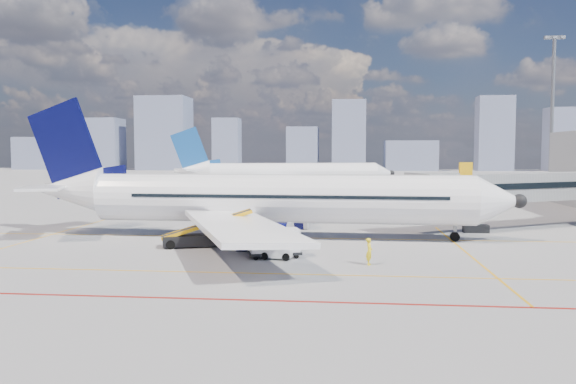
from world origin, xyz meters
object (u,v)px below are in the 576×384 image
object	(u,v)px
cargo_dolly	(274,242)
belt_loader	(197,237)
second_aircraft	(285,174)
baggage_tug	(276,249)
main_aircraft	(261,199)
ramp_worker	(369,252)

from	to	relation	value
cargo_dolly	belt_loader	distance (m)	7.37
second_aircraft	belt_loader	world-z (taller)	second_aircraft
baggage_tug	belt_loader	xyz separation A→B (m)	(-6.49, 4.28, 0.05)
cargo_dolly	second_aircraft	bearing A→B (deg)	78.20
belt_loader	cargo_dolly	bearing A→B (deg)	-47.10
second_aircraft	cargo_dolly	world-z (taller)	second_aircraft
second_aircraft	cargo_dolly	distance (m)	63.52
main_aircraft	baggage_tug	distance (m)	9.99
ramp_worker	baggage_tug	bearing A→B (deg)	86.34
main_aircraft	baggage_tug	world-z (taller)	main_aircraft
cargo_dolly	belt_loader	size ratio (longest dim) A/B	0.56
cargo_dolly	belt_loader	bearing A→B (deg)	132.15
main_aircraft	ramp_worker	size ratio (longest dim) A/B	24.47
main_aircraft	belt_loader	size ratio (longest dim) A/B	6.06
baggage_tug	ramp_worker	world-z (taller)	ramp_worker
main_aircraft	belt_loader	xyz separation A→B (m)	(-4.08, -5.08, -2.50)
belt_loader	ramp_worker	distance (m)	13.85
cargo_dolly	belt_loader	world-z (taller)	belt_loader
second_aircraft	baggage_tug	distance (m)	64.08
second_aircraft	baggage_tug	size ratio (longest dim) A/B	18.81
ramp_worker	cargo_dolly	bearing A→B (deg)	82.06
second_aircraft	cargo_dolly	xyz separation A→B (m)	(6.07, -63.19, -2.15)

